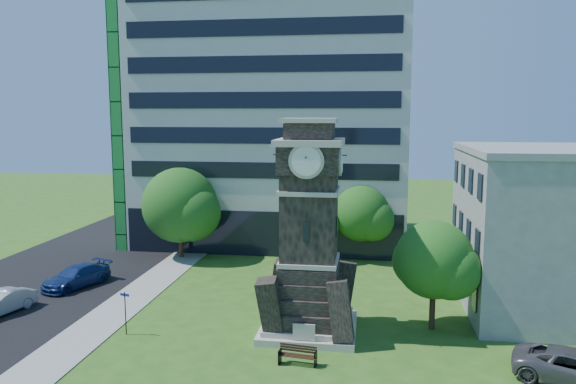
% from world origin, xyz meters
% --- Properties ---
extents(ground, '(160.00, 160.00, 0.00)m').
position_xyz_m(ground, '(0.00, 0.00, 0.00)').
color(ground, '#2C5819').
rests_on(ground, ground).
extents(sidewalk, '(3.00, 70.00, 0.06)m').
position_xyz_m(sidewalk, '(-9.50, 5.00, 0.03)').
color(sidewalk, gray).
rests_on(sidewalk, ground).
extents(street, '(14.00, 80.00, 0.02)m').
position_xyz_m(street, '(-18.00, 5.00, 0.01)').
color(street, black).
rests_on(street, ground).
extents(clock_tower, '(5.40, 5.40, 12.22)m').
position_xyz_m(clock_tower, '(3.00, 2.00, 5.28)').
color(clock_tower, beige).
rests_on(clock_tower, ground).
extents(office_tall, '(26.20, 15.11, 28.60)m').
position_xyz_m(office_tall, '(-3.20, 25.84, 14.22)').
color(office_tall, silver).
rests_on(office_tall, ground).
extents(car_street_mid, '(2.58, 4.59, 1.43)m').
position_xyz_m(car_street_mid, '(-16.39, 2.02, 0.72)').
color(car_street_mid, '#93969A').
rests_on(car_street_mid, ground).
extents(car_street_north, '(3.91, 5.72, 1.54)m').
position_xyz_m(car_street_north, '(-14.60, 7.84, 0.77)').
color(car_street_north, navy).
rests_on(car_street_north, ground).
extents(car_east_lot, '(6.06, 4.33, 1.53)m').
position_xyz_m(car_east_lot, '(15.98, -2.50, 0.77)').
color(car_east_lot, '#504F54').
rests_on(car_east_lot, ground).
extents(park_bench, '(1.91, 0.51, 0.99)m').
position_xyz_m(park_bench, '(2.93, -2.44, 0.52)').
color(park_bench, black).
rests_on(park_bench, ground).
extents(street_sign, '(0.60, 0.06, 2.49)m').
position_xyz_m(street_sign, '(-7.23, -0.06, 1.56)').
color(street_sign, black).
rests_on(street_sign, ground).
extents(tree_nw, '(7.15, 6.50, 7.88)m').
position_xyz_m(tree_nw, '(-9.78, 17.02, 4.45)').
color(tree_nw, '#332114').
rests_on(tree_nw, ground).
extents(tree_nc, '(5.14, 4.68, 6.14)m').
position_xyz_m(tree_nc, '(1.30, 18.21, 3.65)').
color(tree_nc, '#332114').
rests_on(tree_nc, ground).
extents(tree_ne, '(5.34, 4.85, 6.47)m').
position_xyz_m(tree_ne, '(5.72, 18.65, 3.88)').
color(tree_ne, '#332114').
rests_on(tree_ne, ground).
extents(tree_east, '(4.96, 4.51, 6.42)m').
position_xyz_m(tree_east, '(10.13, 3.32, 4.00)').
color(tree_east, '#332114').
rests_on(tree_east, ground).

